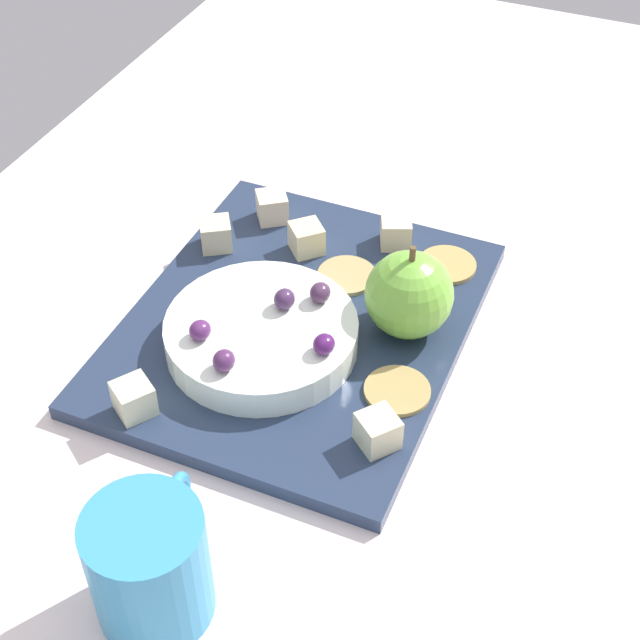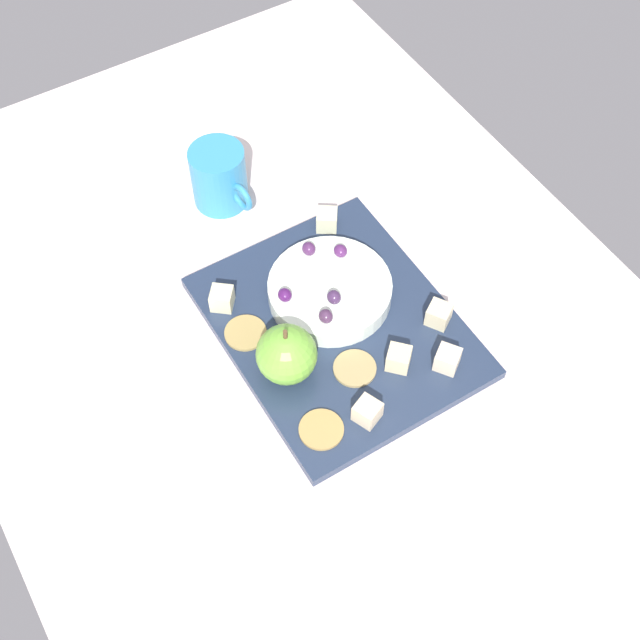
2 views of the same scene
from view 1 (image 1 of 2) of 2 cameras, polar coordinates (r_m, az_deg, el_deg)
table at (r=82.20cm, az=2.08°, el=-0.16°), size 128.85×81.41×3.14cm
platter at (r=78.63cm, az=-1.35°, el=-0.31°), size 32.36×26.64×1.37cm
serving_dish at (r=75.10cm, az=-3.54°, el=-0.88°), size 15.36×15.36×2.53cm
apple_whole at (r=75.34cm, az=5.38°, el=1.53°), size 7.13×7.13×7.13cm
apple_stem at (r=72.67cm, az=5.59°, el=4.00°), size 0.50×0.50×1.20cm
cheese_cube_0 at (r=71.42cm, az=-11.14°, el=-4.66°), size 3.70×3.70×2.66cm
cheese_cube_1 at (r=85.25cm, az=4.59°, el=5.31°), size 3.48×3.48×2.66cm
cheese_cube_2 at (r=84.25cm, az=-0.82°, el=4.94°), size 3.76×3.76×2.66cm
cheese_cube_3 at (r=88.11cm, az=-2.90°, el=6.81°), size 3.71×3.71×2.66cm
cheese_cube_4 at (r=85.21cm, az=-6.29°, el=5.15°), size 3.67×3.67×2.66cm
cheese_cube_5 at (r=68.14cm, az=3.50°, el=-6.68°), size 3.74×3.74×2.66cm
cracker_0 at (r=83.87cm, az=7.65°, el=3.31°), size 5.12×5.12×0.40cm
cracker_1 at (r=72.40cm, az=4.67°, el=-4.26°), size 5.12×5.12×0.40cm
cracker_2 at (r=82.05cm, az=1.62°, el=2.69°), size 5.12×5.12×0.40cm
grape_0 at (r=71.28cm, az=0.24°, el=-1.46°), size 1.84×1.66×1.51cm
grape_1 at (r=75.53cm, az=0.01°, el=1.66°), size 1.84×1.66×1.63cm
grape_2 at (r=74.96cm, az=-2.16°, el=1.27°), size 1.84×1.66×1.68cm
grape_3 at (r=70.30cm, az=-5.81°, el=-2.45°), size 1.84×1.66×1.66cm
grape_4 at (r=72.99cm, az=-7.23°, el=-0.61°), size 1.84×1.66×1.48cm
cup at (r=60.36cm, az=-10.19°, el=-14.31°), size 10.62×7.45×8.72cm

